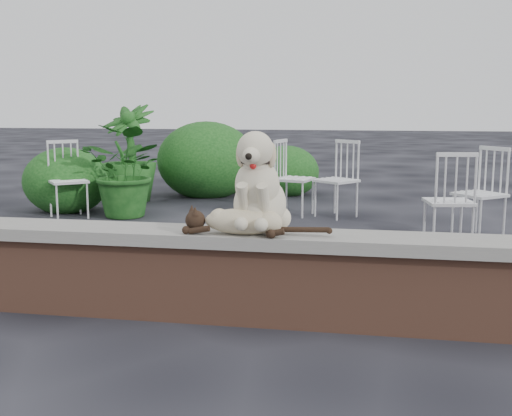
% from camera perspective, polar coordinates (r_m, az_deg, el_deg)
% --- Properties ---
extents(ground, '(60.00, 60.00, 0.00)m').
position_cam_1_polar(ground, '(4.08, 3.71, -10.33)').
color(ground, black).
rests_on(ground, ground).
extents(brick_wall, '(6.00, 0.30, 0.50)m').
position_cam_1_polar(brick_wall, '(4.00, 3.74, -6.96)').
color(brick_wall, brown).
rests_on(brick_wall, ground).
extents(capstone, '(6.20, 0.40, 0.08)m').
position_cam_1_polar(capstone, '(3.93, 3.79, -2.90)').
color(capstone, slate).
rests_on(capstone, brick_wall).
extents(dog, '(0.45, 0.58, 0.65)m').
position_cam_1_polar(dog, '(3.97, 0.36, 2.57)').
color(dog, beige).
rests_on(dog, capstone).
extents(cat, '(1.09, 0.31, 0.18)m').
position_cam_1_polar(cat, '(3.87, -1.19, -1.08)').
color(cat, tan).
rests_on(cat, capstone).
extents(chair_c, '(0.64, 0.64, 0.94)m').
position_cam_1_polar(chair_c, '(6.28, 17.13, 0.70)').
color(chair_c, white).
rests_on(chair_c, ground).
extents(chair_b, '(0.79, 0.79, 0.94)m').
position_cam_1_polar(chair_b, '(7.75, 7.32, 2.63)').
color(chair_b, white).
rests_on(chair_b, ground).
extents(chair_d, '(0.79, 0.79, 0.94)m').
position_cam_1_polar(chair_d, '(6.90, 19.64, 1.32)').
color(chair_d, white).
rests_on(chair_d, ground).
extents(chair_e, '(0.69, 0.69, 0.94)m').
position_cam_1_polar(chair_e, '(7.84, 3.50, 2.77)').
color(chair_e, white).
rests_on(chair_e, ground).
extents(chair_a, '(0.79, 0.79, 0.94)m').
position_cam_1_polar(chair_a, '(7.96, -16.72, 2.48)').
color(chair_a, white).
rests_on(chair_a, ground).
extents(potted_plant_a, '(1.19, 1.09, 1.14)m').
position_cam_1_polar(potted_plant_a, '(7.83, -11.56, 3.32)').
color(potted_plant_a, '#134214').
rests_on(potted_plant_a, ground).
extents(potted_plant_b, '(0.98, 0.98, 1.37)m').
position_cam_1_polar(potted_plant_b, '(9.08, -11.49, 4.88)').
color(potted_plant_b, '#134214').
rests_on(potted_plant_b, ground).
extents(shrubbery, '(3.66, 2.96, 1.19)m').
position_cam_1_polar(shrubbery, '(9.23, -5.83, 3.72)').
color(shrubbery, '#134214').
rests_on(shrubbery, ground).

